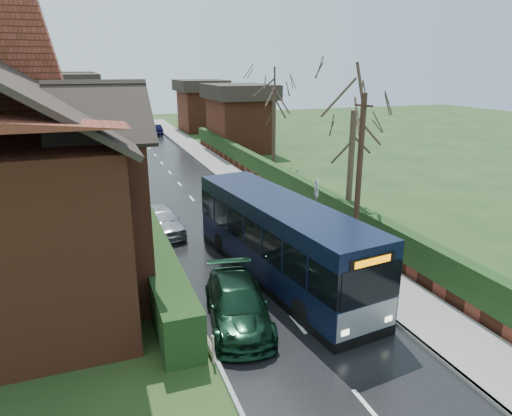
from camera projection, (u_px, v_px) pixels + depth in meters
name	position (u px, v px, depth m)	size (l,w,h in m)	color
ground	(275.00, 297.00, 16.83)	(140.00, 140.00, 0.00)	#384D21
road	(207.00, 217.00, 25.78)	(6.00, 100.00, 0.02)	black
pavement	(277.00, 208.00, 27.17)	(2.50, 100.00, 0.14)	slate
kerb_right	(258.00, 210.00, 26.77)	(0.12, 100.00, 0.14)	gray
kerb_left	(153.00, 222.00, 24.77)	(0.12, 100.00, 0.10)	gray
front_hedge	(148.00, 244.00, 19.78)	(1.20, 16.00, 1.60)	black
picket_fence	(166.00, 249.00, 20.13)	(0.10, 16.00, 0.90)	gray
right_wall_hedge	(301.00, 191.00, 27.40)	(0.60, 50.00, 1.80)	brown
brick_house	(10.00, 173.00, 16.92)	(9.30, 14.60, 10.30)	brown
bus	(280.00, 241.00, 17.93)	(3.74, 10.80, 3.21)	black
car_silver	(162.00, 220.00, 23.10)	(1.65, 4.09, 1.39)	#BAB8BE
car_green	(238.00, 304.00, 14.97)	(1.91, 4.71, 1.37)	black
car_distant	(155.00, 130.00, 56.49)	(1.37, 3.94, 1.30)	black
bus_stop_sign	(316.00, 201.00, 21.67)	(0.16, 0.47, 3.11)	slate
telegraph_pole	(359.00, 178.00, 19.44)	(0.33, 0.91, 7.14)	black
tree_right_near	(355.00, 101.00, 21.27)	(4.09, 4.09, 8.84)	#3B3023
tree_right_far	(274.00, 88.00, 37.44)	(4.45, 4.45, 8.60)	#362820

